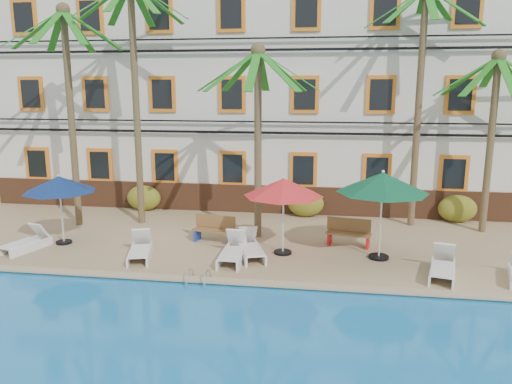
% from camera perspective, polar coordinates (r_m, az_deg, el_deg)
% --- Properties ---
extents(ground, '(100.00, 100.00, 0.00)m').
position_cam_1_polar(ground, '(14.98, -2.11, -9.88)').
color(ground, '#384C23').
rests_on(ground, ground).
extents(pool_deck, '(30.00, 12.00, 0.25)m').
position_cam_1_polar(pool_deck, '(19.61, 0.59, -4.15)').
color(pool_deck, tan).
rests_on(pool_deck, ground).
extents(pool_coping, '(30.00, 0.35, 0.06)m').
position_cam_1_polar(pool_coping, '(14.06, -2.80, -10.17)').
color(pool_coping, tan).
rests_on(pool_coping, pool_deck).
extents(hotel_building, '(25.40, 6.44, 10.22)m').
position_cam_1_polar(hotel_building, '(23.78, 2.32, 11.50)').
color(hotel_building, silver).
rests_on(hotel_building, pool_deck).
extents(palm_a, '(4.23, 4.23, 8.28)m').
position_cam_1_polar(palm_a, '(20.15, -20.60, 11.14)').
color(palm_a, brown).
rests_on(palm_a, pool_deck).
extents(palm_b, '(4.23, 4.23, 9.30)m').
position_cam_1_polar(palm_b, '(19.72, -13.72, 13.23)').
color(palm_b, brown).
rests_on(palm_b, pool_deck).
extents(palm_c, '(4.23, 4.23, 6.76)m').
position_cam_1_polar(palm_c, '(17.36, 0.23, 8.93)').
color(palm_c, brown).
rests_on(palm_c, pool_deck).
extents(palm_d, '(4.23, 4.23, 9.01)m').
position_cam_1_polar(palm_d, '(19.80, 18.29, 12.50)').
color(palm_d, brown).
rests_on(palm_d, pool_deck).
extents(palm_e, '(4.23, 4.23, 6.60)m').
position_cam_1_polar(palm_e, '(19.89, 25.47, 7.90)').
color(palm_e, brown).
rests_on(palm_e, pool_deck).
extents(shrub_left, '(1.50, 0.90, 1.10)m').
position_cam_1_polar(shrub_left, '(22.30, -12.69, -0.67)').
color(shrub_left, '#305919').
rests_on(shrub_left, pool_deck).
extents(shrub_mid, '(1.50, 0.90, 1.10)m').
position_cam_1_polar(shrub_mid, '(20.83, 5.70, -1.32)').
color(shrub_mid, '#305919').
rests_on(shrub_mid, pool_deck).
extents(shrub_right, '(1.50, 0.90, 1.10)m').
position_cam_1_polar(shrub_right, '(21.42, 22.02, -1.78)').
color(shrub_right, '#305919').
rests_on(shrub_right, pool_deck).
extents(umbrella_blue, '(2.43, 2.43, 2.43)m').
position_cam_1_polar(umbrella_blue, '(18.11, -21.57, 0.80)').
color(umbrella_blue, black).
rests_on(umbrella_blue, pool_deck).
extents(umbrella_red, '(2.56, 2.56, 2.56)m').
position_cam_1_polar(umbrella_red, '(15.79, 3.17, 0.49)').
color(umbrella_red, black).
rests_on(umbrella_red, pool_deck).
extents(umbrella_green, '(2.84, 2.84, 2.83)m').
position_cam_1_polar(umbrella_green, '(15.75, 14.27, 0.99)').
color(umbrella_green, black).
rests_on(umbrella_green, pool_deck).
extents(lounger_a, '(1.07, 1.82, 0.81)m').
position_cam_1_polar(lounger_a, '(18.28, -24.76, -5.24)').
color(lounger_a, white).
rests_on(lounger_a, pool_deck).
extents(lounger_b, '(1.09, 1.90, 0.85)m').
position_cam_1_polar(lounger_b, '(16.29, -13.11, -6.42)').
color(lounger_b, white).
rests_on(lounger_b, pool_deck).
extents(lounger_c, '(0.68, 1.90, 0.90)m').
position_cam_1_polar(lounger_c, '(15.64, -2.62, -6.81)').
color(lounger_c, white).
rests_on(lounger_c, pool_deck).
extents(lounger_d, '(1.25, 1.98, 0.88)m').
position_cam_1_polar(lounger_d, '(15.98, -0.64, -6.41)').
color(lounger_d, white).
rests_on(lounger_d, pool_deck).
extents(lounger_e, '(1.07, 1.96, 0.88)m').
position_cam_1_polar(lounger_e, '(15.32, 20.55, -8.03)').
color(lounger_e, white).
rests_on(lounger_e, pool_deck).
extents(bench_left, '(1.56, 0.75, 0.93)m').
position_cam_1_polar(bench_left, '(17.47, -4.71, -4.20)').
color(bench_left, olive).
rests_on(bench_left, pool_deck).
extents(bench_right, '(1.57, 0.77, 0.93)m').
position_cam_1_polar(bench_right, '(17.31, 10.61, -4.52)').
color(bench_right, olive).
rests_on(bench_right, pool_deck).
extents(pool_ladder, '(0.54, 0.74, 0.74)m').
position_cam_1_polar(pool_ladder, '(14.18, -6.56, -10.18)').
color(pool_ladder, silver).
rests_on(pool_ladder, ground).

